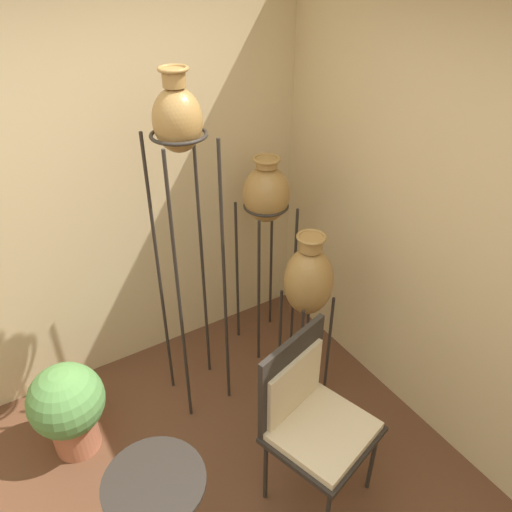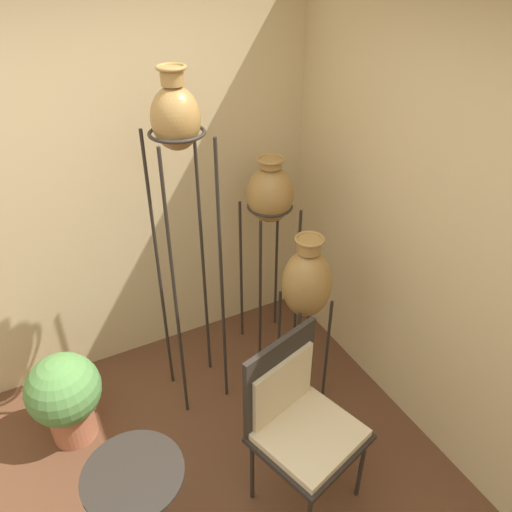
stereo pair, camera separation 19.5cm
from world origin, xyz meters
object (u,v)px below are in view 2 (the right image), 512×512
(vase_stand_medium, at_px, (270,198))
(vase_stand_short, at_px, (307,284))
(chair, at_px, (298,415))
(vase_stand_tall, at_px, (177,139))
(side_table, at_px, (138,499))
(potted_plant, at_px, (65,395))

(vase_stand_medium, distance_m, vase_stand_short, 0.64)
(vase_stand_short, distance_m, chair, 0.81)
(vase_stand_tall, xyz_separation_m, chair, (0.20, -0.95, -1.21))
(vase_stand_short, relative_size, side_table, 1.73)
(vase_stand_tall, height_order, vase_stand_short, vase_stand_tall)
(vase_stand_medium, height_order, potted_plant, vase_stand_medium)
(vase_stand_medium, distance_m, side_table, 1.90)
(vase_stand_short, bearing_deg, chair, -124.78)
(vase_stand_short, bearing_deg, potted_plant, 166.85)
(vase_stand_tall, distance_m, side_table, 1.74)
(side_table, bearing_deg, vase_stand_tall, 55.39)
(vase_stand_medium, xyz_separation_m, side_table, (-1.32, -1.16, -0.72))
(vase_stand_medium, bearing_deg, vase_stand_tall, -162.50)
(vase_stand_tall, xyz_separation_m, vase_stand_short, (0.63, -0.34, -0.91))
(potted_plant, bearing_deg, vase_stand_medium, 7.65)
(potted_plant, bearing_deg, side_table, -78.66)
(vase_stand_short, height_order, potted_plant, vase_stand_short)
(chair, xyz_separation_m, side_table, (-0.86, -0.00, -0.09))
(potted_plant, bearing_deg, chair, -42.42)
(vase_stand_medium, height_order, side_table, vase_stand_medium)
(chair, bearing_deg, vase_stand_short, 38.77)
(vase_stand_short, height_order, chair, vase_stand_short)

